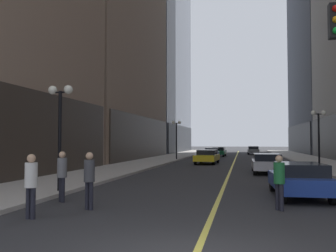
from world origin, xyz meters
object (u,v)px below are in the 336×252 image
at_px(pedestrian_in_grey_suit, 62,172).
at_px(pedestrian_with_orange_bag, 89,176).
at_px(car_navy, 212,153).
at_px(pedestrian_in_green_parka, 279,178).
at_px(car_silver, 267,163).
at_px(car_blue, 299,179).
at_px(car_grey, 253,150).
at_px(car_green, 219,151).
at_px(street_lamp_left_far, 176,131).
at_px(street_lamp_left_near, 60,114).
at_px(pedestrian_in_white_shirt, 31,181).
at_px(street_lamp_right_mid, 319,126).
at_px(car_yellow, 207,156).

relative_size(pedestrian_in_grey_suit, pedestrian_with_orange_bag, 0.99).
bearing_deg(car_navy, pedestrian_in_green_parka, -81.45).
height_order(car_silver, pedestrian_with_orange_bag, pedestrian_with_orange_bag).
distance_m(car_blue, pedestrian_in_green_parka, 2.93).
xyz_separation_m(car_blue, car_grey, (-0.45, 44.24, -0.00)).
xyz_separation_m(car_green, pedestrian_in_grey_suit, (-3.01, -38.50, 0.33)).
relative_size(car_green, street_lamp_left_far, 1.06).
xyz_separation_m(car_silver, street_lamp_left_near, (-8.85, -11.32, 2.54)).
xyz_separation_m(car_silver, pedestrian_with_orange_bag, (-6.30, -14.05, 0.34)).
bearing_deg(pedestrian_in_grey_suit, car_grey, 80.41).
bearing_deg(car_silver, street_lamp_left_far, 121.31).
bearing_deg(pedestrian_in_white_shirt, pedestrian_in_grey_suit, 101.04).
relative_size(car_grey, street_lamp_left_near, 0.92).
bearing_deg(pedestrian_with_orange_bag, pedestrian_in_grey_suit, 144.29).
bearing_deg(pedestrian_with_orange_bag, pedestrian_in_green_parka, 10.91).
bearing_deg(car_green, pedestrian_with_orange_bag, -92.12).
relative_size(car_silver, pedestrian_in_green_parka, 2.60).
bearing_deg(car_green, street_lamp_left_near, -96.22).
relative_size(car_silver, pedestrian_in_white_shirt, 2.49).
bearing_deg(pedestrian_in_green_parka, car_navy, 98.55).
relative_size(car_silver, street_lamp_left_far, 1.00).
xyz_separation_m(car_silver, pedestrian_in_green_parka, (-0.46, -12.92, 0.28)).
distance_m(car_silver, street_lamp_left_near, 14.59).
distance_m(pedestrian_in_grey_suit, street_lamp_right_mid, 20.21).
height_order(pedestrian_in_grey_suit, street_lamp_left_near, street_lamp_left_near).
bearing_deg(pedestrian_in_green_parka, street_lamp_left_near, 169.19).
distance_m(pedestrian_in_green_parka, street_lamp_right_mid, 16.99).
relative_size(car_yellow, car_navy, 0.96).
bearing_deg(car_navy, car_yellow, -87.74).
height_order(car_navy, pedestrian_in_white_shirt, pedestrian_in_white_shirt).
relative_size(pedestrian_with_orange_bag, pedestrian_in_white_shirt, 1.01).
bearing_deg(pedestrian_in_green_parka, street_lamp_right_mid, 74.83).
bearing_deg(pedestrian_in_white_shirt, car_green, 86.54).
xyz_separation_m(car_silver, pedestrian_in_grey_suit, (-7.85, -12.94, 0.33)).
bearing_deg(car_green, pedestrian_in_white_shirt, -93.46).
distance_m(car_blue, car_silver, 10.20).
bearing_deg(car_navy, car_grey, 70.36).
xyz_separation_m(car_navy, car_grey, (5.36, 15.02, -0.00)).
height_order(car_silver, pedestrian_in_grey_suit, pedestrian_in_grey_suit).
relative_size(car_blue, car_navy, 0.88).
bearing_deg(pedestrian_in_green_parka, car_green, 96.49).
bearing_deg(car_blue, car_silver, 93.06).
xyz_separation_m(car_navy, street_lamp_right_mid, (9.21, -15.72, 2.54)).
height_order(car_navy, street_lamp_left_far, street_lamp_left_far).
distance_m(car_blue, street_lamp_left_far, 26.58).
xyz_separation_m(car_yellow, street_lamp_left_far, (-3.98, 5.44, 2.54)).
bearing_deg(car_green, car_silver, -79.29).
height_order(car_navy, pedestrian_in_green_parka, pedestrian_in_green_parka).
bearing_deg(car_grey, car_navy, -109.64).
bearing_deg(pedestrian_with_orange_bag, street_lamp_left_near, 133.07).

